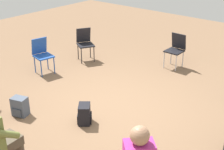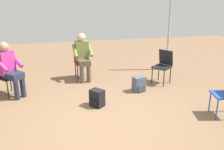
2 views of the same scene
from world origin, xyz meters
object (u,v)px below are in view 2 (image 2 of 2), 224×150
Objects in this scene: chair_southwest at (6,74)px; chair_northwest at (163,64)px; chair_west at (82,60)px; backpack_by_empty_chair at (139,85)px; backpack_near_laptop_user at (97,99)px; person_in_olive at (83,54)px; person_in_magenta at (9,67)px.

chair_northwest is (0.06, 3.82, 0.00)m from chair_southwest.
chair_west is 2.18m from chair_northwest.
backpack_by_empty_chair is at bearing 124.31° from chair_southwest.
chair_west is at bearing -176.93° from backpack_near_laptop_user.
chair_west is 1.00× the size of chair_northwest.
chair_west is 0.26m from person_in_olive.
backpack_near_laptop_user is at bearing 88.58° from chair_west.
chair_northwest is at bearing 117.86° from backpack_near_laptop_user.
backpack_by_empty_chair is at bearing 128.39° from chair_west.
person_in_magenta is (0.11, 0.12, 0.20)m from chair_southwest.
backpack_by_empty_chair is (0.43, -0.79, -0.34)m from chair_northwest.
person_in_magenta is at bearing 90.00° from chair_southwest.
person_in_magenta is at bearing -117.87° from backpack_near_laptop_user.
person_in_magenta reaches higher than backpack_near_laptop_user.
chair_west is at bearing -90.00° from person_in_olive.
chair_northwest is 2.36× the size of backpack_near_laptop_user.
chair_west is 2.36× the size of backpack_near_laptop_user.
person_in_olive is (0.17, 0.01, 0.20)m from chair_west.
person_in_magenta is at bearing -97.43° from backpack_by_empty_chair.
backpack_near_laptop_user is at bearing 80.36° from chair_northwest.
chair_west is 1.94m from person_in_magenta.
person_in_magenta is at bearing 19.25° from person_in_olive.
backpack_by_empty_chair is at bearing 132.00° from person_in_olive.
person_in_magenta is 3.44× the size of backpack_near_laptop_user.
backpack_near_laptop_user is (1.87, 0.10, -0.34)m from chair_west.
chair_southwest is at bearing -90.00° from person_in_magenta.
backpack_by_empty_chair is (0.38, 2.91, -0.54)m from person_in_magenta.
backpack_near_laptop_user and backpack_by_empty_chair have the same top height.
chair_west is 2.36× the size of backpack_by_empty_chair.
chair_west is 1.90m from backpack_near_laptop_user.
person_in_olive is at bearing 90.00° from chair_west.
person_in_olive is (-0.70, -1.98, 0.20)m from chair_northwest.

